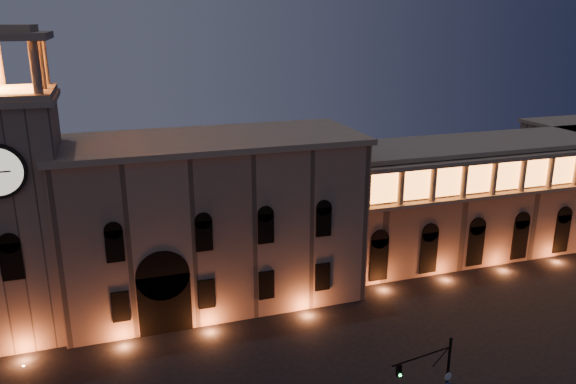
{
  "coord_description": "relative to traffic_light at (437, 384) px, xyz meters",
  "views": [
    {
      "loc": [
        -11.86,
        -32.81,
        28.79
      ],
      "look_at": [
        4.28,
        16.0,
        12.97
      ],
      "focal_mm": 35.0,
      "sensor_mm": 36.0,
      "label": 1
    }
  ],
  "objects": [
    {
      "name": "government_building",
      "position": [
        -11.13,
        25.55,
        4.89
      ],
      "size": [
        30.8,
        12.8,
        17.6
      ],
      "color": "#91745E",
      "rests_on": "ground"
    },
    {
      "name": "clock_tower",
      "position": [
        -29.55,
        24.59,
        8.62
      ],
      "size": [
        9.8,
        9.8,
        32.4
      ],
      "color": "#91745E",
      "rests_on": "ground"
    },
    {
      "name": "colonnade_wing",
      "position": [
        22.95,
        27.54,
        3.45
      ],
      "size": [
        40.6,
        11.5,
        14.5
      ],
      "color": "#8B6E59",
      "rests_on": "ground"
    },
    {
      "name": "traffic_light",
      "position": [
        0.0,
        0.0,
        0.0
      ],
      "size": [
        5.34,
        1.2,
        7.39
      ],
      "rotation": [
        0.0,
        0.0,
        0.16
      ],
      "color": "black",
      "rests_on": "ground"
    }
  ]
}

